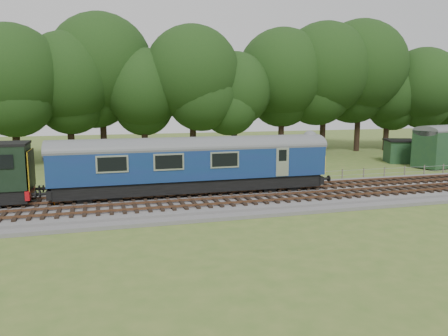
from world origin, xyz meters
name	(u,v)px	position (x,y,z in m)	size (l,w,h in m)	color
ground	(272,199)	(0.00, 0.00, 0.00)	(120.00, 120.00, 0.00)	#436224
ballast	(272,196)	(0.00, 0.00, 0.17)	(70.00, 7.00, 0.35)	#4C4C4F
track_north	(264,189)	(0.00, 1.40, 0.42)	(67.20, 2.40, 0.21)	black
track_south	(281,198)	(0.00, -1.60, 0.42)	(67.20, 2.40, 0.21)	black
fence	(250,186)	(0.00, 4.50, 0.00)	(64.00, 0.12, 1.00)	#6B6054
tree_line	(200,158)	(0.00, 22.00, 0.00)	(70.00, 8.00, 18.00)	black
dmu_railcar	(193,160)	(-5.08, 1.40, 2.61)	(18.05, 2.86, 3.88)	black
worker	(56,190)	(-13.59, 0.71, 1.24)	(0.65, 0.43, 1.78)	#DB5A0B
shed	(400,151)	(19.56, 12.37, 1.24)	(3.84, 3.84, 2.45)	#193723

